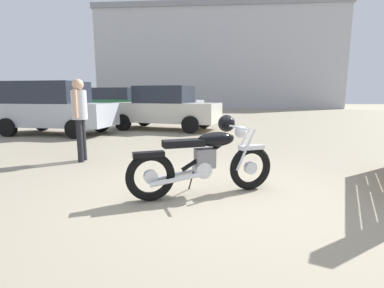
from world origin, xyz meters
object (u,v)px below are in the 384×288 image
vintage_motorcycle (207,159)px  bystander (80,111)px  white_estate_far (166,103)px  red_hatchback_near (109,101)px  pale_sedan_back (53,107)px  blue_hatchback_right (165,108)px

vintage_motorcycle → bystander: size_ratio=1.15×
white_estate_far → red_hatchback_near: red_hatchback_near is taller
vintage_motorcycle → pale_sedan_back: size_ratio=0.48×
bystander → white_estate_far: size_ratio=0.38×
bystander → white_estate_far: 11.23m
vintage_motorcycle → blue_hatchback_right: (-2.31, 7.21, 0.34)m
vintage_motorcycle → bystander: bystander is taller
white_estate_far → blue_hatchback_right: 5.74m
bystander → red_hatchback_near: red_hatchback_near is taller
white_estate_far → red_hatchback_near: size_ratio=0.91×
blue_hatchback_right → red_hatchback_near: bearing=-39.9°
bystander → red_hatchback_near: (-4.40, 11.36, -0.08)m
white_estate_far → bystander: bearing=102.5°
red_hatchback_near → blue_hatchback_right: size_ratio=1.09×
vintage_motorcycle → bystander: 3.20m
pale_sedan_back → red_hatchback_near: size_ratio=0.82×
red_hatchback_near → pale_sedan_back: bearing=-75.5°
vintage_motorcycle → pale_sedan_back: 7.84m
bystander → pale_sedan_back: bearing=120.8°
bystander → blue_hatchback_right: size_ratio=0.37×
red_hatchback_near → blue_hatchback_right: (4.81, -5.76, -0.10)m
red_hatchback_near → white_estate_far: bearing=1.8°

